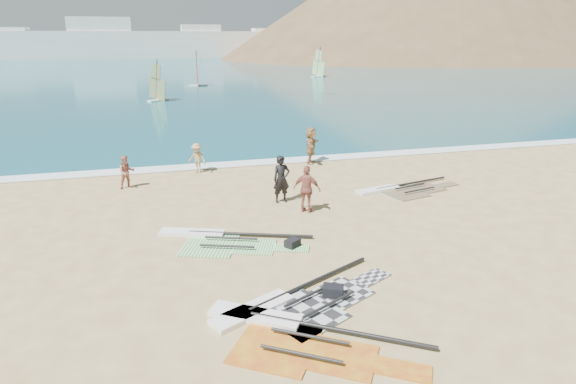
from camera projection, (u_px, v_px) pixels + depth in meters
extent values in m
plane|color=tan|center=(360.00, 258.00, 14.94)|extent=(300.00, 300.00, 0.00)
cube|color=#0C4654|center=(173.00, 61.00, 136.03)|extent=(300.00, 240.00, 0.06)
cube|color=white|center=(270.00, 162.00, 26.22)|extent=(300.00, 1.20, 0.04)
cube|color=white|center=(102.00, 45.00, 146.27)|extent=(160.00, 8.00, 8.00)
cube|color=white|center=(11.00, 43.00, 139.83)|extent=(10.00, 7.00, 9.00)
cube|color=white|center=(101.00, 38.00, 145.65)|extent=(18.00, 7.00, 12.00)
cube|color=white|center=(201.00, 41.00, 153.50)|extent=(12.00, 7.00, 10.00)
cube|color=white|center=(277.00, 43.00, 159.94)|extent=(16.00, 7.00, 9.00)
cube|color=white|center=(334.00, 39.00, 164.65)|extent=(10.00, 7.00, 11.00)
cone|color=brown|center=(442.00, 57.00, 155.55)|extent=(143.00, 143.00, 45.00)
cone|color=brown|center=(512.00, 55.00, 173.52)|extent=(70.00, 70.00, 28.00)
cube|color=#27272A|center=(301.00, 313.00, 11.90)|extent=(2.37, 2.45, 0.04)
cube|color=#27272A|center=(342.00, 293.00, 12.86)|extent=(1.73, 1.69, 0.04)
cube|color=#27272A|center=(371.00, 278.00, 13.64)|extent=(1.27, 1.01, 0.04)
cylinder|color=black|center=(312.00, 282.00, 13.26)|extent=(3.94, 2.03, 0.10)
cylinder|color=black|center=(311.00, 294.00, 12.51)|extent=(1.64, 0.87, 0.08)
cylinder|color=black|center=(329.00, 304.00, 12.04)|extent=(1.64, 0.87, 0.08)
cube|color=white|center=(252.00, 310.00, 11.95)|extent=(2.31, 1.56, 0.12)
cube|color=green|center=(210.00, 245.00, 15.79)|extent=(2.22, 2.33, 0.04)
cube|color=green|center=(255.00, 247.00, 15.65)|extent=(1.65, 1.59, 0.04)
cube|color=green|center=(292.00, 248.00, 15.55)|extent=(1.24, 0.92, 0.04)
cylinder|color=black|center=(250.00, 234.00, 16.45)|extent=(4.04, 1.60, 0.10)
cylinder|color=black|center=(231.00, 238.00, 15.99)|extent=(1.68, 0.69, 0.07)
cylinder|color=black|center=(227.00, 246.00, 15.38)|extent=(1.68, 0.69, 0.07)
cube|color=white|center=(192.00, 233.00, 16.64)|extent=(2.30, 1.35, 0.12)
cube|color=#E83800|center=(404.00, 193.00, 21.03)|extent=(1.93, 2.06, 0.04)
cube|color=#E83800|center=(428.00, 188.00, 21.65)|extent=(1.45, 1.38, 0.04)
cube|color=#E83800|center=(447.00, 185.00, 22.16)|extent=(1.15, 0.75, 0.04)
cylinder|color=black|center=(412.00, 183.00, 22.18)|extent=(3.97, 0.98, 0.10)
cylinder|color=black|center=(410.00, 186.00, 21.52)|extent=(1.65, 0.43, 0.07)
cylinder|color=black|center=(420.00, 190.00, 21.00)|extent=(1.65, 0.43, 0.07)
cube|color=white|center=(378.00, 190.00, 21.33)|extent=(2.18, 1.02, 0.12)
cube|color=#B9341A|center=(277.00, 344.00, 10.70)|extent=(2.48, 2.54, 0.04)
cube|color=#B9341A|center=(344.00, 358.00, 10.24)|extent=(1.80, 1.77, 0.04)
cube|color=#B9341A|center=(403.00, 370.00, 9.88)|extent=(1.27, 1.11, 0.04)
cylinder|color=black|center=(340.00, 330.00, 11.08)|extent=(3.72, 2.51, 0.10)
cylinder|color=black|center=(310.00, 336.00, 10.76)|extent=(1.55, 1.06, 0.08)
cylinder|color=black|center=(301.00, 354.00, 10.15)|extent=(1.55, 1.06, 0.08)
cube|color=white|center=(255.00, 316.00, 11.71)|extent=(2.25, 1.78, 0.12)
cube|color=black|center=(292.00, 244.00, 15.58)|extent=(0.58, 0.55, 0.30)
cube|color=black|center=(333.00, 292.00, 12.64)|extent=(0.65, 0.57, 0.32)
imported|color=black|center=(281.00, 179.00, 19.65)|extent=(0.76, 0.54, 1.96)
imported|color=#A66352|center=(127.00, 172.00, 21.54)|extent=(0.86, 0.75, 1.51)
imported|color=tan|center=(197.00, 158.00, 23.99)|extent=(1.11, 1.04, 1.51)
imported|color=#9B5348|center=(307.00, 189.00, 18.54)|extent=(1.15, 1.01, 1.86)
imported|color=#A67A4F|center=(311.00, 145.00, 25.71)|extent=(1.35, 1.91, 1.99)
cube|color=white|center=(158.00, 100.00, 50.91)|extent=(2.30, 1.97, 0.14)
cube|color=#E76204|center=(157.00, 89.00, 50.56)|extent=(1.79, 2.34, 2.57)
cube|color=#E76204|center=(156.00, 72.00, 50.01)|extent=(1.03, 1.33, 1.79)
cylinder|color=black|center=(157.00, 80.00, 50.25)|extent=(0.57, 0.71, 4.08)
cube|color=white|center=(198.00, 85.00, 66.20)|extent=(2.64, 0.88, 0.15)
cube|color=red|center=(197.00, 76.00, 65.81)|extent=(0.21, 3.19, 2.84)
cube|color=red|center=(197.00, 61.00, 65.21)|extent=(0.14, 1.80, 1.97)
cylinder|color=black|center=(197.00, 68.00, 65.47)|extent=(0.15, 0.90, 4.51)
cube|color=white|center=(318.00, 76.00, 81.14)|extent=(2.79, 1.75, 0.16)
cube|color=#76CF2A|center=(318.00, 68.00, 80.73)|extent=(1.30, 3.08, 2.94)
cube|color=#76CF2A|center=(319.00, 56.00, 80.11)|extent=(0.76, 1.75, 2.04)
cylinder|color=black|center=(319.00, 61.00, 80.38)|extent=(0.46, 0.90, 4.67)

